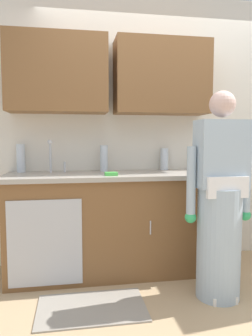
{
  "coord_description": "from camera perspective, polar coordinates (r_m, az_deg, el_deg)",
  "views": [
    {
      "loc": [
        -0.92,
        -2.23,
        1.25
      ],
      "look_at": [
        -0.45,
        0.55,
        1.0
      ],
      "focal_mm": 34.13,
      "sensor_mm": 36.0,
      "label": 1
    }
  ],
  "objects": [
    {
      "name": "ground_plane",
      "position": [
        2.72,
        12.36,
        -22.48
      ],
      "size": [
        9.0,
        9.0,
        0.0
      ],
      "primitive_type": "plane",
      "color": "tan"
    },
    {
      "name": "kitchen_wall_with_uppers",
      "position": [
        3.32,
        4.12,
        8.96
      ],
      "size": [
        4.8,
        0.44,
        2.7
      ],
      "color": "silver",
      "rests_on": "ground"
    },
    {
      "name": "counter_cabinet",
      "position": [
        3.05,
        -2.37,
        -10.11
      ],
      "size": [
        1.9,
        0.62,
        0.9
      ],
      "color": "brown",
      "rests_on": "ground"
    },
    {
      "name": "countertop",
      "position": [
        2.97,
        -2.35,
        -1.31
      ],
      "size": [
        1.96,
        0.66,
        0.04
      ],
      "primitive_type": "cube",
      "color": "#A8A093",
      "rests_on": "counter_cabinet"
    },
    {
      "name": "sink",
      "position": [
        2.96,
        -12.69,
        -1.35
      ],
      "size": [
        0.5,
        0.36,
        0.35
      ],
      "color": "#B7BABF",
      "rests_on": "counter_cabinet"
    },
    {
      "name": "person_at_sink",
      "position": [
        2.62,
        16.37,
        -7.46
      ],
      "size": [
        0.55,
        0.34,
        1.62
      ],
      "color": "white",
      "rests_on": "ground"
    },
    {
      "name": "floor_mat",
      "position": [
        2.6,
        -6.14,
        -23.58
      ],
      "size": [
        0.8,
        0.5,
        0.01
      ],
      "primitive_type": "cube",
      "color": "gray",
      "rests_on": "ground"
    },
    {
      "name": "bottle_water_tall",
      "position": [
        3.29,
        6.86,
        1.59
      ],
      "size": [
        0.08,
        0.08,
        0.22
      ],
      "primitive_type": "cylinder",
      "color": "silver",
      "rests_on": "countertop"
    },
    {
      "name": "bottle_water_short",
      "position": [
        3.34,
        13.3,
        1.22
      ],
      "size": [
        0.08,
        0.08,
        0.19
      ],
      "primitive_type": "cylinder",
      "color": "silver",
      "rests_on": "countertop"
    },
    {
      "name": "bottle_cleaner_spray",
      "position": [
        3.2,
        -18.27,
        1.68
      ],
      "size": [
        0.08,
        0.08,
        0.27
      ],
      "primitive_type": "cylinder",
      "color": "silver",
      "rests_on": "countertop"
    },
    {
      "name": "bottle_soap",
      "position": [
        3.14,
        -3.97,
        1.74
      ],
      "size": [
        0.07,
        0.07,
        0.26
      ],
      "primitive_type": "cylinder",
      "color": "silver",
      "rests_on": "countertop"
    },
    {
      "name": "cup_by_sink",
      "position": [
        3.12,
        14.73,
        0.21
      ],
      "size": [
        0.08,
        0.08,
        0.11
      ],
      "primitive_type": "cylinder",
      "color": "#33478C",
      "rests_on": "countertop"
    },
    {
      "name": "sponge",
      "position": [
        2.77,
        -2.66,
        -1.05
      ],
      "size": [
        0.11,
        0.07,
        0.03
      ],
      "primitive_type": "cube",
      "color": "#4CBF4C",
      "rests_on": "countertop"
    }
  ]
}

